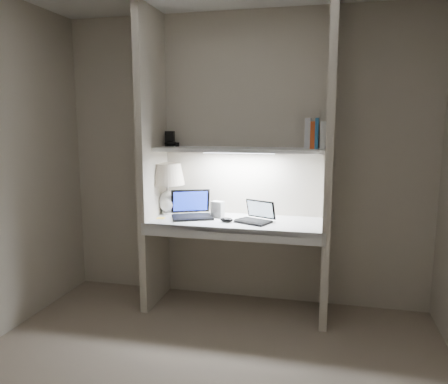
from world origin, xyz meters
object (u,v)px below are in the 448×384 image
(table_lamp, at_px, (167,180))
(speaker, at_px, (218,209))
(laptop_netbook, at_px, (256,217))
(laptop_main, at_px, (192,211))
(book_row, at_px, (319,134))

(table_lamp, bearing_deg, speaker, -3.21)
(laptop_netbook, xyz_separation_m, speaker, (-0.35, 0.09, 0.03))
(laptop_main, height_order, laptop_netbook, laptop_main)
(table_lamp, relative_size, laptop_main, 1.06)
(laptop_main, bearing_deg, table_lamp, 141.38)
(book_row, bearing_deg, laptop_main, -173.59)
(speaker, height_order, book_row, book_row)
(laptop_main, relative_size, speaker, 3.06)
(table_lamp, height_order, speaker, table_lamp)
(table_lamp, relative_size, speaker, 3.24)
(laptop_main, distance_m, book_row, 1.24)
(laptop_main, relative_size, laptop_netbook, 1.27)
(laptop_netbook, bearing_deg, laptop_main, -162.03)
(table_lamp, height_order, book_row, book_row)
(laptop_main, height_order, speaker, laptop_main)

